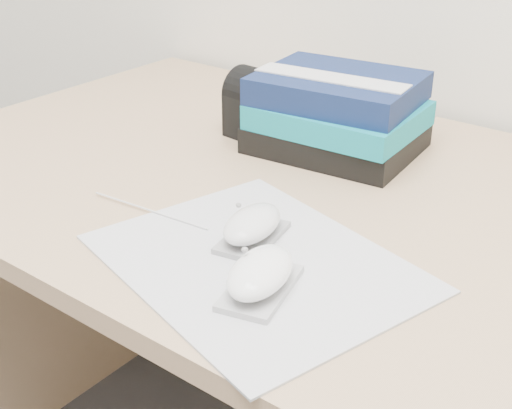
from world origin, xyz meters
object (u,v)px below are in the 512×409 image
Objects in this scene: desk at (398,330)px; book_stack at (338,114)px; mouse_front at (260,275)px; pouch at (267,107)px; mouse_rear at (252,226)px.

book_stack is (-0.18, 0.09, 0.30)m from desk.
desk is at bearing 86.03° from mouse_front.
pouch is at bearing 169.50° from desk.
mouse_front reaches higher than desk.
book_stack reaches higher than pouch.
book_stack is at bearing 13.94° from pouch.
desk is 0.37m from mouse_rear.
desk is at bearing -10.50° from pouch.
mouse_front reaches higher than mouse_rear.
mouse_front is (-0.02, -0.33, 0.26)m from desk.
desk is at bearing -25.29° from book_stack.
mouse_front is 0.96× the size of pouch.
mouse_rear is 0.34m from book_stack.
pouch reaches higher than desk.
desk is 0.42m from mouse_front.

